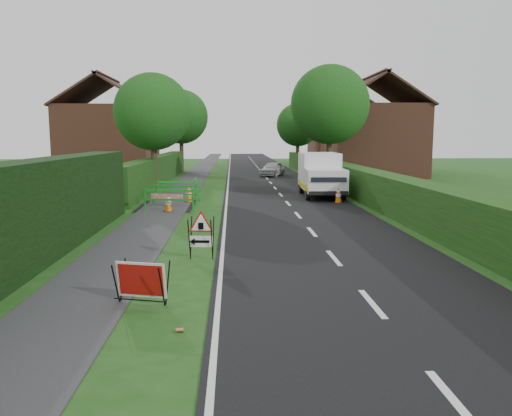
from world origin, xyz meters
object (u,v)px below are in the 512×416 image
red_rect_sign (141,281)px  hatchback_car (273,169)px  triangle_sign (200,231)px  works_van (321,174)px

red_rect_sign → hatchback_car: hatchback_car is taller
red_rect_sign → triangle_sign: bearing=90.4°
red_rect_sign → triangle_sign: size_ratio=0.99×
red_rect_sign → works_van: (6.27, 16.69, 0.73)m
hatchback_car → works_van: bearing=-63.1°
red_rect_sign → works_van: size_ratio=0.21×
works_van → hatchback_car: size_ratio=1.50×
red_rect_sign → works_van: works_van is taller
triangle_sign → hatchback_car: hatchback_car is taller
works_van → hatchback_car: works_van is taller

